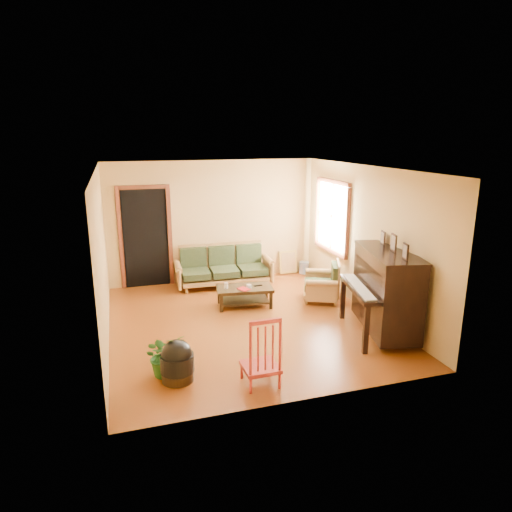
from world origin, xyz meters
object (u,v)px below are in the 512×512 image
object	(u,v)px
footstool	(177,366)
potted_plant	(164,355)
sofa	(224,266)
ceramic_crock	(304,268)
piano	(386,293)
red_chair	(260,349)
coffee_table	(245,297)
armchair	(321,281)

from	to	relation	value
footstool	potted_plant	distance (m)	0.25
sofa	ceramic_crock	xyz separation A→B (m)	(1.97, 0.32, -0.29)
piano	red_chair	bearing A→B (deg)	-146.54
coffee_table	piano	bearing A→B (deg)	-45.16
armchair	sofa	bearing A→B (deg)	161.64
footstool	ceramic_crock	xyz separation A→B (m)	(3.44, 3.91, -0.07)
armchair	piano	size ratio (longest dim) A/B	0.50
armchair	potted_plant	distance (m)	3.76
armchair	ceramic_crock	distance (m)	1.79
coffee_table	potted_plant	distance (m)	2.72
potted_plant	armchair	bearing A→B (deg)	31.93
red_chair	coffee_table	bearing A→B (deg)	77.28
armchair	footstool	xyz separation A→B (m)	(-3.05, -2.18, -0.18)
piano	potted_plant	distance (m)	3.56
red_chair	ceramic_crock	world-z (taller)	red_chair
piano	ceramic_crock	world-z (taller)	piano
piano	coffee_table	bearing A→B (deg)	148.06
sofa	potted_plant	size ratio (longest dim) A/B	3.41
ceramic_crock	red_chair	bearing A→B (deg)	-119.47
armchair	piano	world-z (taller)	piano
coffee_table	ceramic_crock	bearing A→B (deg)	40.37
piano	red_chair	distance (m)	2.54
armchair	red_chair	xyz separation A→B (m)	(-2.04, -2.57, 0.09)
sofa	ceramic_crock	world-z (taller)	sofa
piano	footstool	world-z (taller)	piano
footstool	ceramic_crock	world-z (taller)	footstool
piano	potted_plant	size ratio (longest dim) A/B	2.64
armchair	footstool	world-z (taller)	armchair
piano	red_chair	world-z (taller)	piano
red_chair	sofa	bearing A→B (deg)	82.20
armchair	ceramic_crock	size ratio (longest dim) A/B	2.85
ceramic_crock	coffee_table	bearing A→B (deg)	-139.63
footstool	coffee_table	bearing A→B (deg)	55.96
ceramic_crock	piano	bearing A→B (deg)	-90.98
sofa	coffee_table	bearing A→B (deg)	-83.68
coffee_table	red_chair	world-z (taller)	red_chair
coffee_table	red_chair	size ratio (longest dim) A/B	1.07
footstool	red_chair	distance (m)	1.12
potted_plant	piano	bearing A→B (deg)	4.71
coffee_table	potted_plant	size ratio (longest dim) A/B	1.74
armchair	red_chair	world-z (taller)	red_chair
coffee_table	red_chair	distance (m)	2.78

